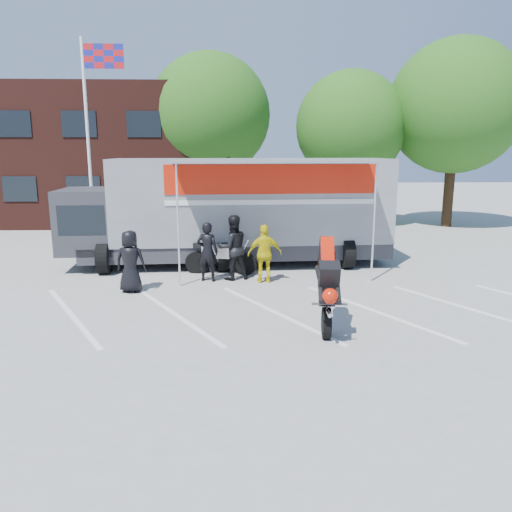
{
  "coord_description": "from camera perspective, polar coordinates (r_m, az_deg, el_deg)",
  "views": [
    {
      "loc": [
        -0.72,
        -10.32,
        3.77
      ],
      "look_at": [
        -0.25,
        1.39,
        1.3
      ],
      "focal_mm": 35.0,
      "sensor_mm": 36.0,
      "label": 1
    }
  ],
  "objects": [
    {
      "name": "ground",
      "position": [
        11.01,
        1.61,
        -8.13
      ],
      "size": [
        100.0,
        100.0,
        0.0
      ],
      "primitive_type": "plane",
      "color": "#9C9C97",
      "rests_on": "ground"
    },
    {
      "name": "parking_bay_lines",
      "position": [
        11.95,
        1.28,
        -6.46
      ],
      "size": [
        18.09,
        13.33,
        0.01
      ],
      "primitive_type": "cube",
      "rotation": [
        0.0,
        0.0,
        0.52
      ],
      "color": "white",
      "rests_on": "ground"
    },
    {
      "name": "office_building",
      "position": [
        29.8,
        -20.83,
        10.64
      ],
      "size": [
        18.0,
        8.0,
        7.0
      ],
      "primitive_type": "cube",
      "color": "#401B14",
      "rests_on": "ground"
    },
    {
      "name": "flagpole",
      "position": [
        21.09,
        -18.11,
        14.84
      ],
      "size": [
        1.61,
        0.12,
        8.0
      ],
      "color": "white",
      "rests_on": "ground"
    },
    {
      "name": "tree_left",
      "position": [
        26.41,
        -5.28,
        15.77
      ],
      "size": [
        6.12,
        6.12,
        8.64
      ],
      "color": "#382314",
      "rests_on": "ground"
    },
    {
      "name": "tree_mid",
      "position": [
        25.98,
        10.75,
        14.31
      ],
      "size": [
        5.44,
        5.44,
        7.68
      ],
      "color": "#382314",
      "rests_on": "ground"
    },
    {
      "name": "tree_right",
      "position": [
        27.11,
        21.82,
        15.56
      ],
      "size": [
        6.46,
        6.46,
        9.12
      ],
      "color": "#382314",
      "rests_on": "ground"
    },
    {
      "name": "transporter_truck",
      "position": [
        17.09,
        -2.15,
        -0.84
      ],
      "size": [
        11.35,
        5.93,
        3.52
      ],
      "primitive_type": null,
      "rotation": [
        0.0,
        0.0,
        0.05
      ],
      "color": "gray",
      "rests_on": "ground"
    },
    {
      "name": "parked_motorcycle",
      "position": [
        15.67,
        -4.02,
        -2.04
      ],
      "size": [
        2.4,
        1.17,
        1.21
      ],
      "primitive_type": null,
      "rotation": [
        0.0,
        0.0,
        1.39
      ],
      "color": "#BBBBC0",
      "rests_on": "ground"
    },
    {
      "name": "stunt_bike_rider",
      "position": [
        11.19,
        7.69,
        -7.89
      ],
      "size": [
        1.06,
        1.96,
        2.22
      ],
      "primitive_type": null,
      "rotation": [
        0.0,
        0.0,
        -0.09
      ],
      "color": "black",
      "rests_on": "ground"
    },
    {
      "name": "spectator_leather_a",
      "position": [
        13.89,
        -14.16,
        -0.6
      ],
      "size": [
        0.9,
        0.65,
        1.7
      ],
      "primitive_type": "imported",
      "rotation": [
        0.0,
        0.0,
        3.0
      ],
      "color": "black",
      "rests_on": "ground"
    },
    {
      "name": "spectator_leather_b",
      "position": [
        14.66,
        -5.57,
        0.49
      ],
      "size": [
        0.73,
        0.57,
        1.76
      ],
      "primitive_type": "imported",
      "rotation": [
        0.0,
        0.0,
        2.89
      ],
      "color": "black",
      "rests_on": "ground"
    },
    {
      "name": "spectator_leather_c",
      "position": [
        14.79,
        -2.68,
        0.97
      ],
      "size": [
        1.13,
        1.0,
        1.93
      ],
      "primitive_type": "imported",
      "rotation": [
        0.0,
        0.0,
        3.48
      ],
      "color": "black",
      "rests_on": "ground"
    },
    {
      "name": "spectator_hivis",
      "position": [
        14.44,
        1.01,
        0.26
      ],
      "size": [
        1.03,
        0.49,
        1.71
      ],
      "primitive_type": "imported",
      "rotation": [
        0.0,
        0.0,
        3.22
      ],
      "color": "yellow",
      "rests_on": "ground"
    }
  ]
}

